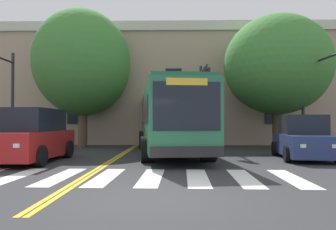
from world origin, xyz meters
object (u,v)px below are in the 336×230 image
at_px(city_bus, 169,118).
at_px(car_black_behind_bus, 170,127).
at_px(traffic_light_overhead, 203,92).
at_px(traffic_light_near_corner, 320,84).
at_px(street_tree_curbside_small, 83,63).
at_px(car_red_near_lane, 31,136).
at_px(car_navy_far_lane, 303,139).
at_px(street_tree_curbside_large, 277,65).

distance_m(city_bus, car_black_behind_bus, 10.81).
bearing_deg(traffic_light_overhead, car_black_behind_bus, 101.06).
bearing_deg(car_black_behind_bus, traffic_light_overhead, -78.94).
height_order(traffic_light_near_corner, street_tree_curbside_small, street_tree_curbside_small).
bearing_deg(car_red_near_lane, traffic_light_overhead, 31.84).
bearing_deg(traffic_light_near_corner, car_navy_far_lane, -127.62).
xyz_separation_m(city_bus, car_black_behind_bus, (-0.11, 10.79, -0.68)).
height_order(car_red_near_lane, traffic_light_near_corner, traffic_light_near_corner).
xyz_separation_m(car_red_near_lane, car_navy_far_lane, (11.25, 1.19, -0.16)).
bearing_deg(car_navy_far_lane, traffic_light_near_corner, 52.38).
height_order(car_navy_far_lane, car_black_behind_bus, car_black_behind_bus).
xyz_separation_m(car_red_near_lane, street_tree_curbside_large, (11.79, 6.33, 3.93)).
height_order(traffic_light_overhead, street_tree_curbside_large, street_tree_curbside_large).
bearing_deg(traffic_light_near_corner, traffic_light_overhead, 169.30).
bearing_deg(traffic_light_near_corner, car_black_behind_bus, 124.82).
relative_size(car_red_near_lane, traffic_light_overhead, 1.01).
relative_size(traffic_light_overhead, street_tree_curbside_large, 0.56).
bearing_deg(street_tree_curbside_large, car_black_behind_bus, 128.52).
height_order(car_red_near_lane, car_black_behind_bus, car_black_behind_bus).
distance_m(city_bus, traffic_light_overhead, 2.46).
height_order(car_black_behind_bus, traffic_light_overhead, traffic_light_overhead).
distance_m(city_bus, traffic_light_near_corner, 7.71).
bearing_deg(street_tree_curbside_small, traffic_light_overhead, -22.92).
bearing_deg(city_bus, traffic_light_overhead, 26.25).
relative_size(car_black_behind_bus, street_tree_curbside_small, 0.61).
distance_m(car_red_near_lane, car_navy_far_lane, 11.31).
distance_m(car_red_near_lane, street_tree_curbside_small, 8.78).
xyz_separation_m(city_bus, traffic_light_overhead, (1.82, 0.90, 1.38)).
height_order(city_bus, street_tree_curbside_small, street_tree_curbside_small).
xyz_separation_m(car_red_near_lane, car_black_behind_bus, (5.35, 14.42, 0.11)).
bearing_deg(car_red_near_lane, traffic_light_near_corner, 14.88).
height_order(car_black_behind_bus, traffic_light_near_corner, traffic_light_near_corner).
distance_m(city_bus, car_red_near_lane, 6.61).
relative_size(city_bus, car_red_near_lane, 2.48).
bearing_deg(car_red_near_lane, street_tree_curbside_large, 28.24).
distance_m(car_red_near_lane, traffic_light_overhead, 8.85).
relative_size(street_tree_curbside_large, street_tree_curbside_small, 0.98).
bearing_deg(street_tree_curbside_large, street_tree_curbside_small, 173.74).
bearing_deg(traffic_light_overhead, city_bus, -153.75).
distance_m(street_tree_curbside_large, street_tree_curbside_small, 11.93).
height_order(street_tree_curbside_large, street_tree_curbside_small, street_tree_curbside_small).
distance_m(traffic_light_overhead, street_tree_curbside_large, 5.16).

